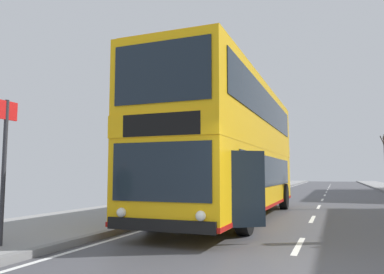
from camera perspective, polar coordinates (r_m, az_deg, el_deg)
name	(u,v)px	position (r m, az deg, el deg)	size (l,w,h in m)	color
ground	(231,272)	(5.81, 5.97, -19.80)	(15.80, 140.00, 0.20)	#444449
double_decker_bus_main	(233,148)	(12.79, 6.23, -1.66)	(3.19, 11.36, 4.48)	#F4B20F
bus_stop_sign_near	(5,155)	(7.88, -26.71, -2.48)	(0.08, 0.44, 2.73)	#2D2D33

